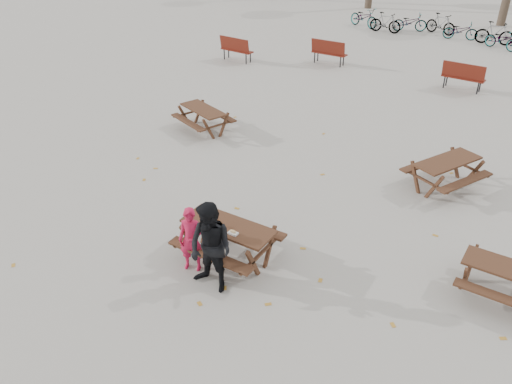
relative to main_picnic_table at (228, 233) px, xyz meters
The scene contains 13 objects.
ground 0.59m from the main_picnic_table, ahead, with size 80.00×80.00×0.00m, color gray.
main_picnic_table is the anchor object (origin of this frame).
food_tray 0.37m from the main_picnic_table, 37.56° to the right, with size 0.18×0.11×0.04m, color white.
bread_roll 0.40m from the main_picnic_table, 37.56° to the right, with size 0.14×0.06×0.05m, color tan.
soda_bottle 0.39m from the main_picnic_table, 144.36° to the right, with size 0.07×0.07×0.17m.
child 0.74m from the main_picnic_table, 122.65° to the right, with size 0.48×0.32×1.33m, color #B7163B.
adult 0.94m from the main_picnic_table, 74.48° to the right, with size 0.85×0.67×1.76m, color black.
picnic_table_east 5.05m from the main_picnic_table, 18.94° to the left, with size 1.55×1.25×0.67m, color #341E12, non-canonical shape.
picnic_table_north 6.29m from the main_picnic_table, 131.68° to the left, with size 1.62×1.31×0.70m, color #341E12, non-canonical shape.
picnic_table_far 5.81m from the main_picnic_table, 60.53° to the left, with size 1.71×1.38×0.74m, color #341E12, non-canonical shape.
park_bench_row 12.36m from the main_picnic_table, 95.56° to the left, with size 14.07×2.22×1.03m.
bicycle_row 20.33m from the main_picnic_table, 94.88° to the left, with size 8.97×2.60×1.05m.
fallen_leaves 2.62m from the main_picnic_table, 78.69° to the left, with size 11.00×11.00×0.01m, color #AA7828, non-canonical shape.
Camera 1 is at (4.60, -6.32, 6.16)m, focal length 35.00 mm.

